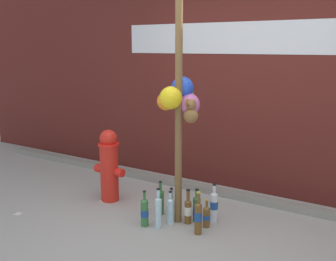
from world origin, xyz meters
The scene contains 17 objects.
ground_plane centered at (0.00, 0.00, 0.00)m, with size 14.00×14.00×0.00m, color #9E9B93.
building_wall centered at (0.00, 1.83, 1.71)m, with size 10.00×0.21×3.42m.
curb_strip centered at (0.00, 1.39, 0.04)m, with size 8.00×0.12×0.08m, color gray.
memorial_post centered at (-0.26, 0.50, 1.48)m, with size 0.49×0.50×2.73m.
fire_hydrant centered at (-1.24, 0.54, 0.42)m, with size 0.40×0.24×0.84m.
bottle_0 centered at (-0.14, 0.47, 0.14)m, with size 0.07×0.07×0.36m.
bottle_1 centered at (0.06, 0.66, 0.17)m, with size 0.08×0.08×0.40m.
bottle_2 centered at (0.06, 0.49, 0.11)m, with size 0.07×0.07×0.29m.
bottle_3 centered at (-0.33, 0.22, 0.17)m, with size 0.07×0.07×0.41m.
bottle_4 centered at (-0.29, 0.38, 0.14)m, with size 0.07×0.07×0.34m.
bottle_5 centered at (0.07, 0.32, 0.18)m, with size 0.07×0.07×0.42m.
bottle_6 centered at (-0.36, 0.50, 0.12)m, with size 0.06×0.06×0.33m.
bottle_7 centered at (-0.09, 0.56, 0.14)m, with size 0.08×0.08×0.35m.
bottle_8 centered at (-0.47, 0.18, 0.15)m, with size 0.08×0.08×0.37m.
bottle_9 centered at (-0.51, 0.52, 0.15)m, with size 0.08×0.08×0.36m.
litter_0 centered at (-1.29, 0.48, 0.00)m, with size 0.06×0.10×0.01m, color silver.
litter_1 centered at (-1.79, -0.32, 0.00)m, with size 0.07×0.07×0.01m, color silver.
Camera 1 is at (1.88, -2.97, 1.77)m, focal length 44.77 mm.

